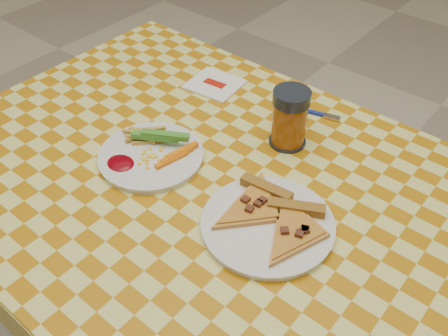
{
  "coord_description": "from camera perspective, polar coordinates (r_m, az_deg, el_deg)",
  "views": [
    {
      "loc": [
        0.49,
        -0.56,
        1.47
      ],
      "look_at": [
        0.0,
        0.03,
        0.78
      ],
      "focal_mm": 40.0,
      "sensor_mm": 36.0,
      "label": 1
    }
  ],
  "objects": [
    {
      "name": "table",
      "position": [
        1.08,
        -1.1,
        -4.49
      ],
      "size": [
        1.28,
        0.88,
        0.76
      ],
      "color": "silver",
      "rests_on": "ground"
    },
    {
      "name": "drink_glass",
      "position": [
        1.1,
        7.51,
        5.63
      ],
      "size": [
        0.08,
        0.08,
        0.14
      ],
      "color": "black",
      "rests_on": "table"
    },
    {
      "name": "pizza_slices",
      "position": [
        0.94,
        5.68,
        -5.42
      ],
      "size": [
        0.28,
        0.25,
        0.02
      ],
      "color": "gold",
      "rests_on": "plate_right"
    },
    {
      "name": "fries_veggies",
      "position": [
        1.1,
        -8.11,
        2.56
      ],
      "size": [
        0.19,
        0.17,
        0.04
      ],
      "color": "gold",
      "rests_on": "plate_left"
    },
    {
      "name": "plate_right",
      "position": [
        0.95,
        4.99,
        -6.52
      ],
      "size": [
        0.31,
        0.31,
        0.01
      ],
      "primitive_type": "cylinder",
      "rotation": [
        0.0,
        0.0,
        -0.29
      ],
      "color": "silver",
      "rests_on": "table"
    },
    {
      "name": "napkin",
      "position": [
        1.32,
        -1.07,
        9.54
      ],
      "size": [
        0.14,
        0.13,
        0.01
      ],
      "rotation": [
        0.0,
        0.0,
        0.12
      ],
      "color": "white",
      "rests_on": "table"
    },
    {
      "name": "plate_left",
      "position": [
        1.09,
        -8.32,
        1.3
      ],
      "size": [
        0.29,
        0.29,
        0.01
      ],
      "primitive_type": "cylinder",
      "rotation": [
        0.0,
        0.0,
        -0.38
      ],
      "color": "silver",
      "rests_on": "table"
    },
    {
      "name": "fork",
      "position": [
        1.23,
        10.36,
        6.23
      ],
      "size": [
        0.13,
        0.05,
        0.01
      ],
      "rotation": [
        0.0,
        0.0,
        0.27
      ],
      "color": "navy",
      "rests_on": "table"
    }
  ]
}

